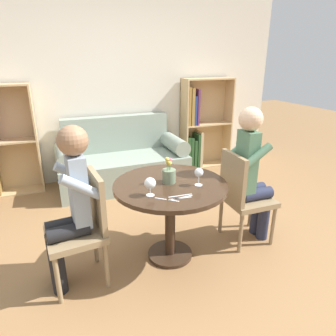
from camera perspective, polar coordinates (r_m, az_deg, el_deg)
ground_plane at (r=2.85m, az=0.39°, el=-16.24°), size 16.00×16.00×0.00m
back_wall at (r=4.42m, az=-10.80°, el=15.56°), size 5.20×0.05×2.70m
round_table at (r=2.55m, az=0.42°, el=-5.82°), size 0.95×0.95×0.71m
couch at (r=4.23m, az=-8.72°, el=1.00°), size 1.72×0.80×0.92m
bookshelf_right at (r=4.83m, az=5.96°, el=7.62°), size 0.80×0.28×1.40m
chair_left at (r=2.42m, az=-15.72°, el=-10.33°), size 0.45×0.45×0.90m
chair_right at (r=2.89m, az=13.96°, el=-4.85°), size 0.43×0.43×0.90m
person_left at (r=2.31m, az=-18.22°, el=-6.60°), size 0.44×0.36×1.27m
person_right at (r=2.86m, az=15.73°, el=-0.86°), size 0.42×0.35×1.31m
wine_glass_left at (r=2.25m, az=-3.43°, el=-3.03°), size 0.09×0.09×0.14m
wine_glass_right at (r=2.43m, az=5.91°, el=-0.97°), size 0.07×0.07×0.15m
flower_vase at (r=2.48m, az=0.21°, el=-1.20°), size 0.11×0.11×0.23m
knife_left_setting at (r=2.28m, az=2.36°, el=-5.28°), size 0.19×0.02×0.00m
fork_left_setting at (r=2.23m, az=2.17°, el=-5.80°), size 0.19×0.04×0.00m
knife_right_setting at (r=2.25m, az=2.51°, el=-5.67°), size 0.19×0.02×0.00m
fork_right_setting at (r=2.21m, az=-0.20°, el=-6.05°), size 0.15×0.13×0.00m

